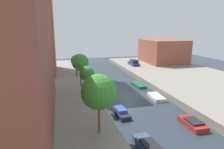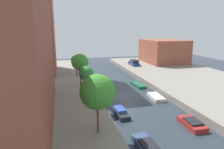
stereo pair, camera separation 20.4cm
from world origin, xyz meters
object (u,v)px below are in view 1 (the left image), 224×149
object	(u,v)px
moored_boat_right_1	(193,123)
apartment_tower_far	(26,9)
moored_boat_right_2	(156,97)
moored_boat_left_1	(150,149)
street_tree_3	(76,61)
street_tree_1	(87,74)
street_tree_2	(80,62)
low_block_right	(163,51)
parked_car	(134,63)
moored_boat_left_2	(121,112)
moored_boat_right_3	(138,85)
street_tree_0	(99,92)
moored_boat_left_3	(103,92)

from	to	relation	value
moored_boat_right_1	apartment_tower_far	bearing A→B (deg)	124.71
apartment_tower_far	moored_boat_right_2	bearing A→B (deg)	-44.08
moored_boat_left_1	moored_boat_right_2	distance (m)	13.94
street_tree_3	street_tree_1	bearing A→B (deg)	-90.00
street_tree_2	moored_boat_right_1	distance (m)	18.73
low_block_right	moored_boat_right_1	xyz separation A→B (m)	(-14.62, -33.44, -3.80)
low_block_right	parked_car	distance (m)	10.19
street_tree_3	moored_boat_left_2	distance (m)	18.36
low_block_right	moored_boat_right_3	size ratio (longest dim) A/B	2.85
street_tree_3	street_tree_0	bearing A→B (deg)	-90.00
moored_boat_left_3	parked_car	bearing A→B (deg)	56.00
street_tree_3	apartment_tower_far	bearing A→B (deg)	147.58
street_tree_1	street_tree_3	xyz separation A→B (m)	(-0.00, 15.15, -0.65)
apartment_tower_far	parked_car	world-z (taller)	apartment_tower_far
street_tree_3	moored_boat_left_3	size ratio (longest dim) A/B	1.05
moored_boat_right_2	apartment_tower_far	bearing A→B (deg)	135.92
moored_boat_right_2	moored_boat_left_1	bearing A→B (deg)	-119.26
street_tree_2	parked_car	size ratio (longest dim) A/B	1.16
moored_boat_right_1	moored_boat_right_2	xyz separation A→B (m)	(0.28, 8.95, -0.09)
moored_boat_right_2	moored_boat_right_3	xyz separation A→B (m)	(-0.12, 6.99, -0.02)
parked_car	moored_boat_left_2	bearing A→B (deg)	-113.95
street_tree_0	low_block_right	bearing A→B (deg)	53.61
street_tree_0	street_tree_1	world-z (taller)	street_tree_0
street_tree_3	moored_boat_right_3	xyz separation A→B (m)	(10.52, -6.32, -3.94)
moored_boat_left_3	street_tree_1	bearing A→B (deg)	-118.85
street_tree_0	moored_boat_left_1	bearing A→B (deg)	-36.05
apartment_tower_far	low_block_right	distance (m)	35.83
street_tree_0	moored_boat_right_3	bearing A→B (deg)	57.29
street_tree_3	moored_boat_right_3	world-z (taller)	street_tree_3
moored_boat_left_2	moored_boat_right_1	size ratio (longest dim) A/B	1.03
street_tree_2	moored_boat_left_3	world-z (taller)	street_tree_2
moored_boat_left_3	moored_boat_right_1	xyz separation A→B (m)	(7.00, -13.20, 0.03)
street_tree_1	moored_boat_left_1	bearing A→B (deg)	-69.70
street_tree_1	moored_boat_left_3	size ratio (longest dim) A/B	1.18
moored_boat_left_3	moored_boat_right_2	distance (m)	8.43
low_block_right	moored_boat_left_2	distance (m)	36.00
street_tree_2	street_tree_3	world-z (taller)	street_tree_2
parked_car	moored_boat_left_1	bearing A→B (deg)	-108.67
street_tree_3	moored_boat_right_1	bearing A→B (deg)	-65.05
street_tree_1	street_tree_2	size ratio (longest dim) A/B	0.90
parked_car	moored_boat_left_1	size ratio (longest dim) A/B	1.05
moored_boat_left_3	moored_boat_right_2	world-z (taller)	moored_boat_left_3
parked_car	moored_boat_left_1	world-z (taller)	parked_car
moored_boat_left_2	moored_boat_left_3	xyz separation A→B (m)	(-0.32, 8.53, -0.06)
street_tree_1	moored_boat_right_1	xyz separation A→B (m)	(10.35, -7.10, -4.48)
moored_boat_left_3	moored_boat_left_1	bearing A→B (deg)	-88.40
apartment_tower_far	low_block_right	xyz separation A→B (m)	(34.00, 5.46, -9.91)
low_block_right	apartment_tower_far	bearing A→B (deg)	-170.88
street_tree_1	street_tree_3	distance (m)	15.16
moored_boat_right_3	moored_boat_left_3	bearing A→B (deg)	-159.08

